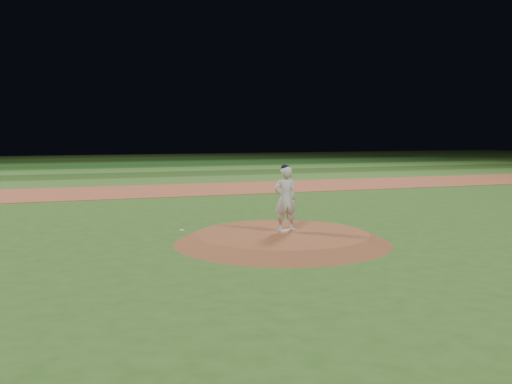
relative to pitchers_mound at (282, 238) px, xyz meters
name	(u,v)px	position (x,y,z in m)	size (l,w,h in m)	color
ground	(282,243)	(0.00, 0.00, -0.12)	(120.00, 120.00, 0.00)	#30591D
infield_dirt_band	(173,190)	(0.00, 14.00, -0.12)	(70.00, 6.00, 0.02)	#A15032
outfield_stripe_0	(154,181)	(0.00, 19.50, -0.12)	(70.00, 5.00, 0.02)	#396625
outfield_stripe_1	(142,175)	(0.00, 24.50, -0.12)	(70.00, 5.00, 0.02)	#244917
outfield_stripe_2	(132,170)	(0.00, 29.50, -0.12)	(70.00, 5.00, 0.02)	#40742A
outfield_stripe_3	(124,166)	(0.00, 34.50, -0.12)	(70.00, 5.00, 0.02)	#1F4F19
outfield_stripe_4	(118,163)	(0.00, 39.50, -0.12)	(70.00, 5.00, 0.02)	#2C6424
outfield_stripe_5	(112,161)	(0.00, 44.50, -0.12)	(70.00, 5.00, 0.02)	#204416
pitchers_mound	(282,238)	(0.00, 0.00, 0.00)	(5.50, 5.50, 0.25)	brown
pitching_rubber	(287,230)	(0.25, 0.25, 0.14)	(0.54, 0.13, 0.03)	silver
rosin_bag	(182,230)	(-2.38, 1.02, 0.16)	(0.12, 0.12, 0.07)	silver
pitcher_on_mound	(285,198)	(0.16, 0.20, 0.98)	(0.63, 0.42, 1.74)	silver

